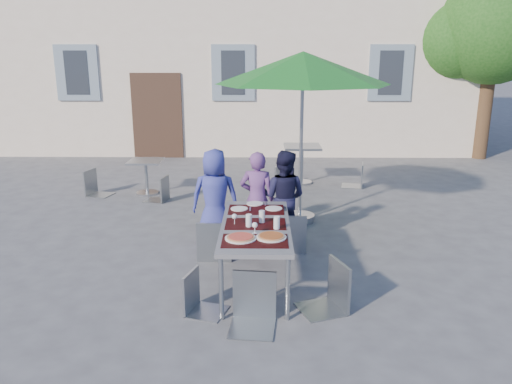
{
  "coord_description": "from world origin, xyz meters",
  "views": [
    {
      "loc": [
        0.75,
        -5.57,
        2.68
      ],
      "look_at": [
        0.67,
        0.85,
        0.89
      ],
      "focal_mm": 35.0,
      "sensor_mm": 36.0,
      "label": 1
    }
  ],
  "objects_px": {
    "chair_5": "(253,270)",
    "bg_chair_l_0": "(94,167)",
    "chair_0": "(214,216)",
    "chair_1": "(245,209)",
    "patio_umbrella": "(303,69)",
    "bg_chair_r_1": "(358,161)",
    "bg_chair_r_0": "(159,174)",
    "pizza_near_right": "(271,236)",
    "chair_3": "(198,269)",
    "cafe_table_1": "(302,157)",
    "cafe_table_0": "(146,172)",
    "chair_4": "(332,258)",
    "chair_2": "(289,209)",
    "child_2": "(284,197)",
    "pizza_near_left": "(241,237)",
    "bg_chair_l_1": "(282,163)",
    "dining_table": "(256,228)",
    "child_1": "(257,199)",
    "child_0": "(215,197)"
  },
  "relations": [
    {
      "from": "child_1",
      "to": "chair_4",
      "type": "xyz_separation_m",
      "value": [
        0.81,
        -1.92,
        -0.09
      ]
    },
    {
      "from": "cafe_table_0",
      "to": "bg_chair_l_0",
      "type": "distance_m",
      "value": 1.0
    },
    {
      "from": "chair_0",
      "to": "chair_3",
      "type": "bearing_deg",
      "value": -91.4
    },
    {
      "from": "child_2",
      "to": "bg_chair_l_0",
      "type": "distance_m",
      "value": 4.35
    },
    {
      "from": "pizza_near_right",
      "to": "child_1",
      "type": "height_order",
      "value": "child_1"
    },
    {
      "from": "bg_chair_l_0",
      "to": "bg_chair_r_1",
      "type": "height_order",
      "value": "bg_chair_l_0"
    },
    {
      "from": "chair_2",
      "to": "chair_1",
      "type": "bearing_deg",
      "value": 167.82
    },
    {
      "from": "child_0",
      "to": "cafe_table_0",
      "type": "xyz_separation_m",
      "value": [
        -1.6,
        2.62,
        -0.26
      ]
    },
    {
      "from": "bg_chair_l_0",
      "to": "bg_chair_r_0",
      "type": "xyz_separation_m",
      "value": [
        1.35,
        -0.39,
        -0.04
      ]
    },
    {
      "from": "bg_chair_l_0",
      "to": "cafe_table_1",
      "type": "xyz_separation_m",
      "value": [
        4.1,
        0.96,
        0.02
      ]
    },
    {
      "from": "cafe_table_0",
      "to": "bg_chair_r_1",
      "type": "xyz_separation_m",
      "value": [
        4.24,
        0.6,
        0.11
      ]
    },
    {
      "from": "pizza_near_right",
      "to": "chair_2",
      "type": "distance_m",
      "value": 1.51
    },
    {
      "from": "bg_chair_r_0",
      "to": "bg_chair_r_1",
      "type": "relative_size",
      "value": 0.94
    },
    {
      "from": "bg_chair_l_0",
      "to": "dining_table",
      "type": "bearing_deg",
      "value": -50.38
    },
    {
      "from": "chair_2",
      "to": "chair_0",
      "type": "bearing_deg",
      "value": -163.92
    },
    {
      "from": "child_0",
      "to": "chair_5",
      "type": "bearing_deg",
      "value": 104.76
    },
    {
      "from": "chair_1",
      "to": "cafe_table_1",
      "type": "distance_m",
      "value": 3.82
    },
    {
      "from": "bg_chair_r_1",
      "to": "cafe_table_0",
      "type": "bearing_deg",
      "value": -171.91
    },
    {
      "from": "pizza_near_left",
      "to": "patio_umbrella",
      "type": "xyz_separation_m",
      "value": [
        0.85,
        2.82,
        1.67
      ]
    },
    {
      "from": "patio_umbrella",
      "to": "bg_chair_r_1",
      "type": "height_order",
      "value": "patio_umbrella"
    },
    {
      "from": "child_1",
      "to": "bg_chair_r_0",
      "type": "bearing_deg",
      "value": -42.95
    },
    {
      "from": "child_1",
      "to": "chair_0",
      "type": "bearing_deg",
      "value": 52.2
    },
    {
      "from": "bg_chair_r_1",
      "to": "chair_2",
      "type": "bearing_deg",
      "value": -114.32
    },
    {
      "from": "chair_0",
      "to": "child_2",
      "type": "bearing_deg",
      "value": 34.31
    },
    {
      "from": "bg_chair_r_1",
      "to": "chair_0",
      "type": "bearing_deg",
      "value": -124.26
    },
    {
      "from": "chair_0",
      "to": "chair_1",
      "type": "relative_size",
      "value": 1.06
    },
    {
      "from": "chair_5",
      "to": "bg_chair_l_0",
      "type": "bearing_deg",
      "value": 123.52
    },
    {
      "from": "chair_3",
      "to": "bg_chair_r_0",
      "type": "distance_m",
      "value": 4.34
    },
    {
      "from": "child_2",
      "to": "chair_5",
      "type": "distance_m",
      "value": 2.35
    },
    {
      "from": "chair_4",
      "to": "cafe_table_0",
      "type": "height_order",
      "value": "chair_4"
    },
    {
      "from": "chair_2",
      "to": "bg_chair_r_1",
      "type": "bearing_deg",
      "value": 65.68
    },
    {
      "from": "dining_table",
      "to": "pizza_near_left",
      "type": "xyz_separation_m",
      "value": [
        -0.15,
        -0.49,
        0.07
      ]
    },
    {
      "from": "cafe_table_1",
      "to": "child_0",
      "type": "bearing_deg",
      "value": -113.44
    },
    {
      "from": "bg_chair_l_0",
      "to": "bg_chair_r_1",
      "type": "relative_size",
      "value": 1.01
    },
    {
      "from": "chair_0",
      "to": "bg_chair_l_0",
      "type": "distance_m",
      "value": 4.08
    },
    {
      "from": "pizza_near_right",
      "to": "chair_3",
      "type": "distance_m",
      "value": 0.85
    },
    {
      "from": "dining_table",
      "to": "bg_chair_l_0",
      "type": "distance_m",
      "value": 5.0
    },
    {
      "from": "cafe_table_0",
      "to": "bg_chair_l_1",
      "type": "bearing_deg",
      "value": 10.49
    },
    {
      "from": "bg_chair_l_1",
      "to": "child_0",
      "type": "bearing_deg",
      "value": -109.22
    },
    {
      "from": "chair_2",
      "to": "chair_4",
      "type": "relative_size",
      "value": 1.04
    },
    {
      "from": "pizza_near_left",
      "to": "chair_0",
      "type": "xyz_separation_m",
      "value": [
        -0.4,
        1.22,
        -0.16
      ]
    },
    {
      "from": "bg_chair_l_0",
      "to": "bg_chair_r_0",
      "type": "relative_size",
      "value": 1.07
    },
    {
      "from": "patio_umbrella",
      "to": "chair_5",
      "type": "bearing_deg",
      "value": -102.14
    },
    {
      "from": "chair_1",
      "to": "cafe_table_0",
      "type": "height_order",
      "value": "chair_1"
    },
    {
      "from": "chair_0",
      "to": "chair_1",
      "type": "bearing_deg",
      "value": 46.57
    },
    {
      "from": "chair_0",
      "to": "cafe_table_1",
      "type": "xyz_separation_m",
      "value": [
        1.47,
        4.09,
        -0.03
      ]
    },
    {
      "from": "chair_5",
      "to": "patio_umbrella",
      "type": "relative_size",
      "value": 0.37
    },
    {
      "from": "cafe_table_0",
      "to": "bg_chair_l_1",
      "type": "distance_m",
      "value": 2.73
    },
    {
      "from": "patio_umbrella",
      "to": "bg_chair_r_1",
      "type": "distance_m",
      "value": 3.22
    },
    {
      "from": "chair_2",
      "to": "chair_3",
      "type": "xyz_separation_m",
      "value": [
        -1.04,
        -1.72,
        -0.13
      ]
    }
  ]
}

